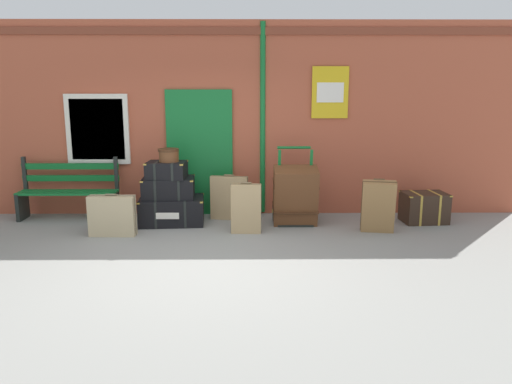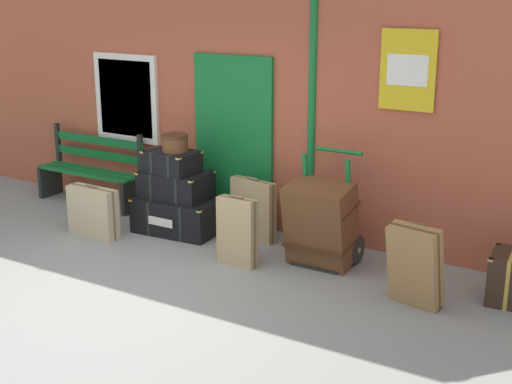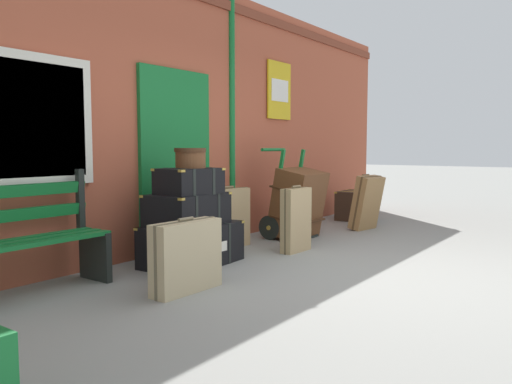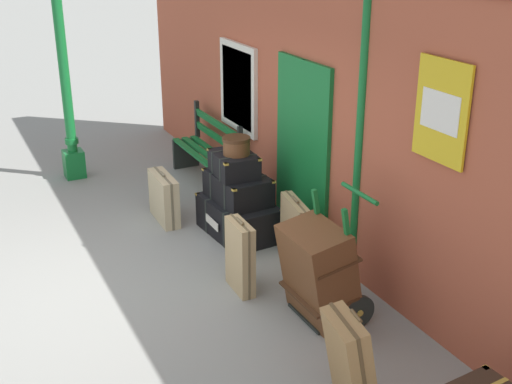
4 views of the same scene
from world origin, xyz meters
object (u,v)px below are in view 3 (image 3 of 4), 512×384
(steamer_trunk_top, at_px, (189,181))
(platform_bench, at_px, (10,244))
(suitcase_brown, at_px, (367,203))
(suitcase_caramel, at_px, (296,220))
(suitcase_slate, at_px, (186,257))
(corner_trunk, at_px, (355,205))
(steamer_trunk_base, at_px, (192,244))
(round_hatbox, at_px, (190,157))
(steamer_trunk_middle, at_px, (187,209))
(large_brown_trunk, at_px, (298,203))
(suitcase_oxblood, at_px, (228,218))
(porters_trolley, at_px, (287,217))

(steamer_trunk_top, bearing_deg, platform_bench, 167.69)
(suitcase_brown, relative_size, suitcase_caramel, 1.05)
(suitcase_slate, distance_m, corner_trunk, 4.87)
(platform_bench, relative_size, suitcase_slate, 2.34)
(steamer_trunk_base, bearing_deg, round_hatbox, -153.42)
(round_hatbox, relative_size, suitcase_slate, 0.47)
(steamer_trunk_middle, height_order, large_brown_trunk, large_brown_trunk)
(suitcase_brown, bearing_deg, suitcase_caramel, 179.58)
(suitcase_caramel, xyz_separation_m, corner_trunk, (2.86, 0.58, -0.13))
(suitcase_slate, bearing_deg, large_brown_trunk, 11.58)
(large_brown_trunk, bearing_deg, corner_trunk, 3.77)
(round_hatbox, height_order, suitcase_caramel, round_hatbox)
(round_hatbox, bearing_deg, suitcase_brown, -9.66)
(steamer_trunk_middle, xyz_separation_m, steamer_trunk_top, (-0.01, -0.04, 0.29))
(round_hatbox, height_order, suitcase_oxblood, round_hatbox)
(corner_trunk, bearing_deg, suitcase_slate, -171.77)
(platform_bench, height_order, large_brown_trunk, platform_bench)
(steamer_trunk_base, relative_size, steamer_trunk_middle, 1.25)
(corner_trunk, bearing_deg, platform_bench, 177.01)
(porters_trolley, xyz_separation_m, corner_trunk, (2.09, -0.04, -0.03))
(large_brown_trunk, bearing_deg, round_hatbox, 177.46)
(round_hatbox, xyz_separation_m, suitcase_brown, (3.17, -0.54, -0.71))
(suitcase_slate, relative_size, suitcase_oxblood, 0.91)
(steamer_trunk_top, relative_size, suitcase_slate, 0.93)
(platform_bench, distance_m, steamer_trunk_middle, 1.73)
(round_hatbox, relative_size, suitcase_oxblood, 0.43)
(suitcase_caramel, bearing_deg, suitcase_brown, -0.42)
(steamer_trunk_middle, bearing_deg, steamer_trunk_top, -109.77)
(large_brown_trunk, xyz_separation_m, suitcase_caramel, (-0.77, -0.44, -0.10))
(platform_bench, height_order, steamer_trunk_top, platform_bench)
(round_hatbox, relative_size, porters_trolley, 0.27)
(round_hatbox, xyz_separation_m, porters_trolley, (1.98, 0.09, -0.84))
(porters_trolley, distance_m, large_brown_trunk, 0.26)
(suitcase_caramel, bearing_deg, steamer_trunk_base, 155.78)
(platform_bench, distance_m, steamer_trunk_base, 1.79)
(large_brown_trunk, distance_m, suitcase_slate, 2.79)
(steamer_trunk_middle, bearing_deg, round_hatbox, -44.20)
(steamer_trunk_base, relative_size, round_hatbox, 3.27)
(large_brown_trunk, bearing_deg, suitcase_oxblood, 161.88)
(large_brown_trunk, distance_m, suitcase_caramel, 0.89)
(porters_trolley, height_order, suitcase_caramel, porters_trolley)
(suitcase_brown, xyz_separation_m, corner_trunk, (0.90, 0.59, -0.16))
(steamer_trunk_middle, relative_size, corner_trunk, 1.15)
(platform_bench, distance_m, steamer_trunk_top, 1.77)
(suitcase_oxblood, bearing_deg, round_hatbox, -164.44)
(porters_trolley, height_order, suitcase_slate, porters_trolley)
(suitcase_slate, xyz_separation_m, suitcase_oxblood, (1.68, 0.90, 0.06))
(suitcase_brown, bearing_deg, suitcase_slate, -178.43)
(corner_trunk, bearing_deg, porters_trolley, 179.02)
(platform_bench, distance_m, corner_trunk, 5.80)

